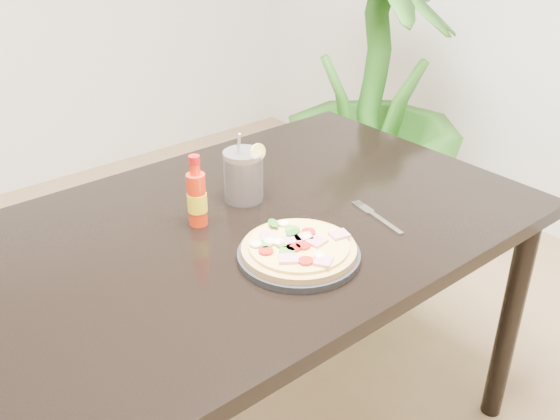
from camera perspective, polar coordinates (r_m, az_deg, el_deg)
dining_table at (r=1.56m, az=-2.82°, el=-3.65°), size 1.40×0.90×0.75m
plate at (r=1.37m, az=1.72°, el=-4.15°), size 0.27×0.27×0.02m
pizza at (r=1.36m, az=1.66°, el=-3.44°), size 0.25×0.25×0.03m
hot_sauce_bottle at (r=1.48m, az=-7.60°, el=1.12°), size 0.06×0.06×0.18m
cola_cup at (r=1.59m, az=-3.35°, el=3.04°), size 0.11×0.10×0.19m
fork at (r=1.55m, az=8.74°, el=-0.55°), size 0.05×0.19×0.00m
houseplant at (r=2.67m, az=8.64°, el=10.22°), size 1.06×1.06×1.35m
plant_pot at (r=2.89m, az=7.84°, el=-0.46°), size 0.28×0.28×0.22m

